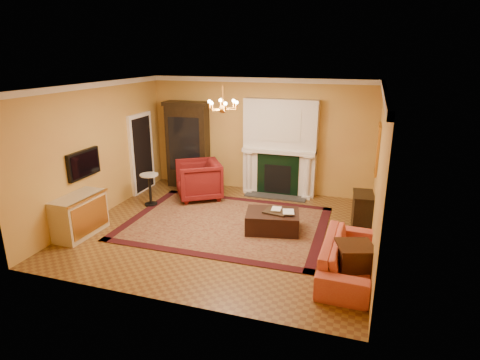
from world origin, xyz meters
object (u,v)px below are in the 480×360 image
at_px(china_cabinet, 188,146).
at_px(leather_ottoman, 272,221).
at_px(pedestal_table, 150,187).
at_px(console_table, 362,212).
at_px(end_table, 354,263).
at_px(wingback_armchair, 198,178).
at_px(commode, 79,215).
at_px(coral_sofa, 348,251).

distance_m(china_cabinet, leather_ottoman, 3.84).
bearing_deg(pedestal_table, console_table, 2.19).
xyz_separation_m(end_table, leather_ottoman, (-1.72, 1.47, -0.09)).
xyz_separation_m(wingback_armchair, leather_ottoman, (2.27, -1.36, -0.32)).
relative_size(china_cabinet, commode, 1.98).
distance_m(china_cabinet, coral_sofa, 5.83).
xyz_separation_m(commode, coral_sofa, (5.34, 0.12, -0.02)).
bearing_deg(end_table, coral_sofa, 118.61).
bearing_deg(china_cabinet, commode, -106.35).
bearing_deg(china_cabinet, wingback_armchair, -57.64).
xyz_separation_m(pedestal_table, commode, (-0.52, -1.93, -0.04)).
relative_size(china_cabinet, end_table, 3.66).
distance_m(wingback_armchair, end_table, 4.90).
xyz_separation_m(wingback_armchair, pedestal_table, (-0.94, -0.82, -0.08)).
xyz_separation_m(pedestal_table, console_table, (4.99, 0.19, -0.09)).
bearing_deg(china_cabinet, coral_sofa, -42.28).
xyz_separation_m(china_cabinet, leather_ottoman, (2.96, -2.28, -0.91)).
relative_size(china_cabinet, coral_sofa, 1.08).
height_order(pedestal_table, commode, commode).
height_order(commode, end_table, commode).
bearing_deg(leather_ottoman, end_table, -51.72).
height_order(wingback_armchair, coral_sofa, wingback_armchair).
xyz_separation_m(wingback_armchair, coral_sofa, (3.88, -2.63, -0.13)).
distance_m(china_cabinet, wingback_armchair, 1.28).
bearing_deg(coral_sofa, console_table, -3.43).
bearing_deg(commode, console_table, 22.72).
relative_size(wingback_armchair, coral_sofa, 0.52).
distance_m(commode, leather_ottoman, 3.98).
bearing_deg(commode, china_cabinet, 79.76).
bearing_deg(coral_sofa, commode, 92.71).
xyz_separation_m(coral_sofa, console_table, (0.17, 2.00, -0.03)).
height_order(commode, coral_sofa, commode).
bearing_deg(end_table, pedestal_table, 157.79).
relative_size(china_cabinet, wingback_armchair, 2.08).
xyz_separation_m(commode, leather_ottoman, (3.73, 1.39, -0.21)).
relative_size(coral_sofa, leather_ottoman, 1.91).
bearing_deg(wingback_armchair, coral_sofa, 22.94).
bearing_deg(commode, end_table, 0.80).
height_order(china_cabinet, end_table, china_cabinet).
distance_m(coral_sofa, console_table, 2.01).
bearing_deg(coral_sofa, pedestal_table, 70.81).
distance_m(pedestal_table, coral_sofa, 5.15).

